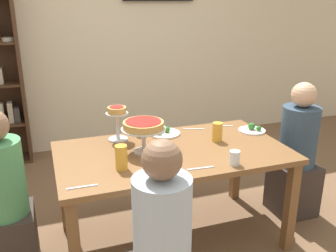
{
  "coord_description": "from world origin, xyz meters",
  "views": [
    {
      "loc": [
        -0.85,
        -2.32,
        1.78
      ],
      "look_at": [
        0.0,
        0.1,
        0.89
      ],
      "focal_mm": 39.84,
      "sensor_mm": 36.0,
      "label": 1
    }
  ],
  "objects_px": {
    "beer_glass_amber_spare": "(138,126)",
    "cutlery_fork_near": "(194,129)",
    "cutlery_knife_near": "(200,168)",
    "cutlery_fork_far": "(222,126)",
    "diner_head_west": "(5,208)",
    "personal_pizza_stand": "(117,117)",
    "cutlery_knife_far": "(82,187)",
    "salad_plate_far_diner": "(252,129)",
    "water_glass_clear_near": "(235,158)",
    "diner_head_east": "(296,160)",
    "deep_dish_pizza_stand": "(143,127)",
    "beer_glass_amber_tall": "(217,132)",
    "dining_table": "(173,161)",
    "salad_plate_near_diner": "(164,133)",
    "beer_glass_amber_short": "(121,157)"
  },
  "relations": [
    {
      "from": "beer_glass_amber_short",
      "to": "deep_dish_pizza_stand",
      "type": "bearing_deg",
      "value": 46.6
    },
    {
      "from": "beer_glass_amber_spare",
      "to": "diner_head_west",
      "type": "bearing_deg",
      "value": -158.95
    },
    {
      "from": "diner_head_east",
      "to": "beer_glass_amber_tall",
      "type": "height_order",
      "value": "diner_head_east"
    },
    {
      "from": "dining_table",
      "to": "beer_glass_amber_tall",
      "type": "relative_size",
      "value": 11.3
    },
    {
      "from": "salad_plate_far_diner",
      "to": "diner_head_east",
      "type": "bearing_deg",
      "value": -20.6
    },
    {
      "from": "personal_pizza_stand",
      "to": "cutlery_knife_near",
      "type": "distance_m",
      "value": 0.8
    },
    {
      "from": "cutlery_knife_far",
      "to": "cutlery_fork_near",
      "type": "bearing_deg",
      "value": 36.5
    },
    {
      "from": "diner_head_east",
      "to": "water_glass_clear_near",
      "type": "xyz_separation_m",
      "value": [
        -0.81,
        -0.38,
        0.3
      ]
    },
    {
      "from": "salad_plate_near_diner",
      "to": "beer_glass_amber_spare",
      "type": "relative_size",
      "value": 1.87
    },
    {
      "from": "diner_head_east",
      "to": "deep_dish_pizza_stand",
      "type": "xyz_separation_m",
      "value": [
        -1.31,
        0.01,
        0.44
      ]
    },
    {
      "from": "cutlery_knife_near",
      "to": "cutlery_fork_far",
      "type": "relative_size",
      "value": 1.0
    },
    {
      "from": "dining_table",
      "to": "salad_plate_near_diner",
      "type": "relative_size",
      "value": 6.54
    },
    {
      "from": "diner_head_east",
      "to": "salad_plate_far_diner",
      "type": "height_order",
      "value": "diner_head_east"
    },
    {
      "from": "deep_dish_pizza_stand",
      "to": "beer_glass_amber_tall",
      "type": "relative_size",
      "value": 2.16
    },
    {
      "from": "beer_glass_amber_short",
      "to": "cutlery_knife_far",
      "type": "bearing_deg",
      "value": -149.05
    },
    {
      "from": "salad_plate_near_diner",
      "to": "cutlery_fork_far",
      "type": "relative_size",
      "value": 1.39
    },
    {
      "from": "dining_table",
      "to": "beer_glass_amber_short",
      "type": "height_order",
      "value": "beer_glass_amber_short"
    },
    {
      "from": "beer_glass_amber_short",
      "to": "cutlery_knife_far",
      "type": "height_order",
      "value": "beer_glass_amber_short"
    },
    {
      "from": "beer_glass_amber_tall",
      "to": "beer_glass_amber_spare",
      "type": "xyz_separation_m",
      "value": [
        -0.53,
        0.34,
        -0.01
      ]
    },
    {
      "from": "diner_head_east",
      "to": "cutlery_knife_far",
      "type": "xyz_separation_m",
      "value": [
        -1.79,
        -0.37,
        0.25
      ]
    },
    {
      "from": "dining_table",
      "to": "beer_glass_amber_spare",
      "type": "distance_m",
      "value": 0.45
    },
    {
      "from": "beer_glass_amber_short",
      "to": "diner_head_east",
      "type": "bearing_deg",
      "value": 7.78
    },
    {
      "from": "cutlery_knife_near",
      "to": "water_glass_clear_near",
      "type": "bearing_deg",
      "value": -0.48
    },
    {
      "from": "beer_glass_amber_tall",
      "to": "cutlery_fork_near",
      "type": "xyz_separation_m",
      "value": [
        -0.06,
        0.31,
        -0.07
      ]
    },
    {
      "from": "cutlery_knife_near",
      "to": "cutlery_fork_far",
      "type": "bearing_deg",
      "value": 57.16
    },
    {
      "from": "diner_head_east",
      "to": "water_glass_clear_near",
      "type": "bearing_deg",
      "value": 25.29
    },
    {
      "from": "dining_table",
      "to": "beer_glass_amber_tall",
      "type": "xyz_separation_m",
      "value": [
        0.38,
        0.06,
        0.16
      ]
    },
    {
      "from": "salad_plate_near_diner",
      "to": "beer_glass_amber_short",
      "type": "distance_m",
      "value": 0.69
    },
    {
      "from": "beer_glass_amber_spare",
      "to": "cutlery_fork_far",
      "type": "distance_m",
      "value": 0.73
    },
    {
      "from": "beer_glass_amber_spare",
      "to": "water_glass_clear_near",
      "type": "height_order",
      "value": "beer_glass_amber_spare"
    },
    {
      "from": "dining_table",
      "to": "beer_glass_amber_spare",
      "type": "bearing_deg",
      "value": 110.72
    },
    {
      "from": "beer_glass_amber_tall",
      "to": "water_glass_clear_near",
      "type": "xyz_separation_m",
      "value": [
        -0.08,
        -0.42,
        -0.02
      ]
    },
    {
      "from": "cutlery_fork_near",
      "to": "cutlery_knife_far",
      "type": "distance_m",
      "value": 1.23
    },
    {
      "from": "diner_head_west",
      "to": "cutlery_fork_near",
      "type": "xyz_separation_m",
      "value": [
        1.47,
        0.35,
        0.25
      ]
    },
    {
      "from": "diner_head_west",
      "to": "cutlery_knife_near",
      "type": "relative_size",
      "value": 6.39
    },
    {
      "from": "cutlery_knife_near",
      "to": "cutlery_knife_far",
      "type": "distance_m",
      "value": 0.75
    },
    {
      "from": "cutlery_knife_far",
      "to": "beer_glass_amber_tall",
      "type": "bearing_deg",
      "value": 21.93
    },
    {
      "from": "diner_head_west",
      "to": "water_glass_clear_near",
      "type": "xyz_separation_m",
      "value": [
        1.44,
        -0.38,
        0.3
      ]
    },
    {
      "from": "water_glass_clear_near",
      "to": "beer_glass_amber_short",
      "type": "bearing_deg",
      "value": 166.1
    },
    {
      "from": "cutlery_fork_far",
      "to": "cutlery_knife_far",
      "type": "bearing_deg",
      "value": 48.13
    },
    {
      "from": "beer_glass_amber_tall",
      "to": "dining_table",
      "type": "bearing_deg",
      "value": -171.41
    },
    {
      "from": "beer_glass_amber_spare",
      "to": "cutlery_fork_near",
      "type": "distance_m",
      "value": 0.48
    },
    {
      "from": "beer_glass_amber_tall",
      "to": "cutlery_fork_far",
      "type": "bearing_deg",
      "value": 56.04
    },
    {
      "from": "beer_glass_amber_tall",
      "to": "cutlery_knife_far",
      "type": "distance_m",
      "value": 1.14
    },
    {
      "from": "diner_head_west",
      "to": "personal_pizza_stand",
      "type": "xyz_separation_m",
      "value": [
        0.82,
        0.32,
        0.43
      ]
    },
    {
      "from": "salad_plate_near_diner",
      "to": "cutlery_knife_far",
      "type": "relative_size",
      "value": 1.39
    },
    {
      "from": "cutlery_knife_near",
      "to": "deep_dish_pizza_stand",
      "type": "bearing_deg",
      "value": 128.67
    },
    {
      "from": "diner_head_west",
      "to": "salad_plate_far_diner",
      "type": "height_order",
      "value": "diner_head_west"
    },
    {
      "from": "cutlery_fork_near",
      "to": "cutlery_knife_near",
      "type": "bearing_deg",
      "value": 91.02
    },
    {
      "from": "diner_head_west",
      "to": "beer_glass_amber_tall",
      "type": "xyz_separation_m",
      "value": [
        1.53,
        0.04,
        0.32
      ]
    }
  ]
}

